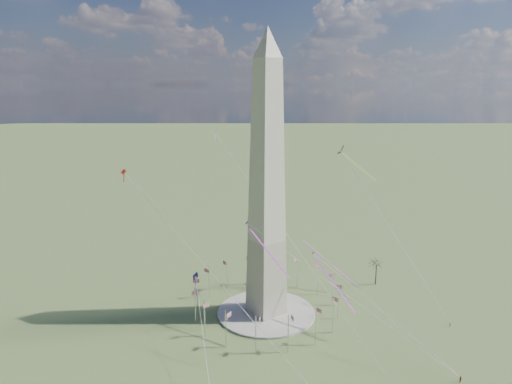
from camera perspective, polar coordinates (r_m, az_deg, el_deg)
ground at (r=174.33m, az=1.28°, el=-14.93°), size 2000.00×2000.00×0.00m
plaza at (r=174.14m, az=1.28°, el=-14.82°), size 36.00×36.00×0.80m
washington_monument at (r=157.46m, az=1.37°, el=0.64°), size 15.56×15.56×100.00m
flagpole_ring at (r=171.01m, az=1.29°, el=-12.79°), size 54.40×54.40×13.00m
tree_near at (r=199.66m, az=14.85°, el=-8.59°), size 7.66×7.66×13.40m
person_east at (r=179.06m, az=23.10°, el=-15.00°), size 0.64×0.64×1.49m
person_centre at (r=151.39m, az=24.19°, el=-20.54°), size 1.16×0.52×1.96m
kite_delta_black at (r=185.00m, az=10.87°, el=4.86°), size 10.27×16.60×13.68m
kite_diamond_purple at (r=157.52m, az=-7.56°, el=-10.68°), size 2.05×3.05×9.09m
kite_streamer_left at (r=161.55m, az=8.87°, el=-10.02°), size 2.39×21.94×15.05m
kite_streamer_mid at (r=151.36m, az=0.64°, el=-6.30°), size 3.19×21.10×14.49m
kite_streamer_right at (r=190.29m, az=8.11°, el=-7.83°), size 12.23×22.33×16.70m
kite_small_red at (r=171.76m, az=-16.21°, el=2.30°), size 1.61×1.70×4.78m
kite_small_white at (r=201.89m, az=-5.08°, el=7.24°), size 1.59×1.85×4.99m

